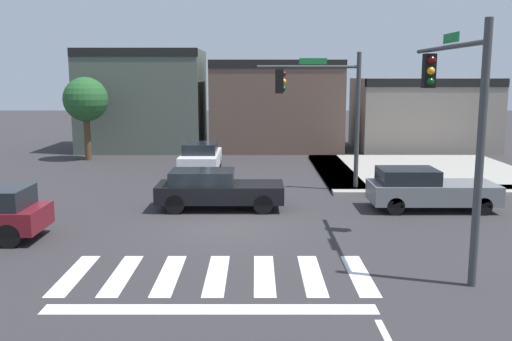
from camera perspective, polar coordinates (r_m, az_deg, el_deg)
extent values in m
plane|color=#302D30|center=(17.88, -2.85, -5.57)|extent=(120.00, 120.00, 0.00)
cube|color=silver|center=(14.24, -17.82, -10.03)|extent=(0.49, 2.81, 0.01)
cube|color=silver|center=(13.93, -13.32, -10.25)|extent=(0.49, 2.81, 0.01)
cube|color=silver|center=(13.72, -8.65, -10.41)|extent=(0.49, 2.81, 0.01)
cube|color=silver|center=(13.59, -3.85, -10.51)|extent=(0.49, 2.81, 0.01)
cube|color=silver|center=(13.56, 1.00, -10.54)|extent=(0.49, 2.81, 0.01)
cube|color=silver|center=(13.63, 5.85, -10.49)|extent=(0.49, 2.81, 0.01)
cube|color=silver|center=(13.78, 10.61, -10.37)|extent=(0.49, 2.81, 0.01)
cube|color=white|center=(11.74, -4.54, -13.86)|extent=(6.80, 0.50, 0.01)
cube|color=#9E998E|center=(24.28, 19.58, -1.89)|extent=(10.00, 1.60, 0.15)
cube|color=#9E998E|center=(27.89, 8.13, 0.00)|extent=(1.60, 10.00, 0.15)
cube|color=#9E998E|center=(28.77, 16.44, -0.01)|extent=(10.00, 10.00, 0.15)
cube|color=#4C564C|center=(37.02, -11.11, 7.04)|extent=(7.50, 6.11, 6.29)
cube|color=black|center=(34.23, -12.21, 11.66)|extent=(7.50, 0.50, 0.50)
cube|color=brown|center=(35.85, 2.18, 6.59)|extent=(8.12, 5.09, 5.61)
cube|color=black|center=(33.47, 2.35, 10.75)|extent=(8.12, 0.50, 0.50)
cube|color=gray|center=(37.80, 16.62, 5.53)|extent=(8.36, 5.91, 4.53)
cube|color=black|center=(35.09, 18.05, 8.47)|extent=(8.36, 0.50, 0.50)
cylinder|color=#383A3D|center=(13.11, 21.95, 1.30)|extent=(0.18, 0.18, 5.88)
cylinder|color=#383A3D|center=(15.39, 19.00, 11.73)|extent=(0.12, 5.06, 0.12)
cube|color=black|center=(16.73, 17.33, 9.63)|extent=(0.32, 0.32, 0.95)
sphere|color=#470A0A|center=(16.57, 17.55, 10.65)|extent=(0.22, 0.22, 0.22)
sphere|color=orange|center=(16.56, 17.50, 9.63)|extent=(0.22, 0.22, 0.22)
sphere|color=#0C3814|center=(16.56, 17.45, 8.61)|extent=(0.22, 0.22, 0.22)
cube|color=#197233|center=(15.16, 19.36, 12.59)|extent=(0.03, 1.10, 0.24)
cylinder|color=#383A3D|center=(23.16, 10.41, 4.81)|extent=(0.18, 0.18, 5.61)
cylinder|color=#383A3D|center=(22.81, 5.46, 10.44)|extent=(4.07, 0.12, 0.12)
cube|color=black|center=(22.74, 2.55, 9.03)|extent=(0.32, 0.32, 0.95)
sphere|color=#470A0A|center=(22.74, 2.99, 9.77)|extent=(0.22, 0.22, 0.22)
sphere|color=orange|center=(22.75, 2.98, 9.02)|extent=(0.22, 0.22, 0.22)
sphere|color=#0C3814|center=(22.75, 2.98, 8.28)|extent=(0.22, 0.22, 0.22)
cube|color=#197233|center=(22.84, 5.99, 10.98)|extent=(1.10, 0.03, 0.24)
cube|color=slate|center=(20.75, 17.62, -2.14)|extent=(4.37, 1.82, 0.68)
cube|color=black|center=(20.39, 15.29, -0.52)|extent=(1.98, 1.60, 0.51)
cylinder|color=black|center=(22.03, 20.65, -2.47)|extent=(0.61, 0.22, 0.61)
cylinder|color=black|center=(20.58, 22.19, -3.39)|extent=(0.61, 0.22, 0.61)
cylinder|color=black|center=(21.17, 13.10, -2.57)|extent=(0.61, 0.22, 0.61)
cylinder|color=black|center=(19.66, 14.13, -3.54)|extent=(0.61, 0.22, 0.61)
cube|color=black|center=(19.93, -3.48, -2.20)|extent=(4.45, 1.73, 0.61)
cube|color=black|center=(19.88, -5.31, -0.66)|extent=(2.23, 1.53, 0.48)
cylinder|color=black|center=(20.69, 0.85, -2.51)|extent=(0.67, 0.22, 0.67)
cylinder|color=black|center=(19.21, 0.90, -3.45)|extent=(0.67, 0.22, 0.67)
cylinder|color=black|center=(20.87, -7.49, -2.48)|extent=(0.67, 0.22, 0.67)
cylinder|color=black|center=(19.41, -8.08, -3.41)|extent=(0.67, 0.22, 0.67)
cylinder|color=black|center=(16.91, -23.60, -6.07)|extent=(0.68, 0.22, 0.68)
cylinder|color=black|center=(18.32, -21.63, -4.78)|extent=(0.68, 0.22, 0.68)
cube|color=white|center=(27.55, -5.46, 1.10)|extent=(1.78, 4.28, 0.69)
cube|color=black|center=(27.29, -5.52, 2.28)|extent=(1.57, 1.96, 0.50)
cylinder|color=black|center=(26.10, -4.05, -0.05)|extent=(0.22, 0.63, 0.63)
cylinder|color=black|center=(26.26, -7.45, -0.05)|extent=(0.22, 0.63, 0.63)
cylinder|color=black|center=(28.97, -3.63, 0.91)|extent=(0.22, 0.63, 0.63)
cylinder|color=black|center=(29.11, -6.70, 0.91)|extent=(0.22, 0.63, 0.63)
cylinder|color=#4C3823|center=(32.79, -16.59, 3.46)|extent=(0.36, 0.36, 2.80)
sphere|color=#235628|center=(32.65, -16.76, 6.95)|extent=(2.45, 2.45, 2.45)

